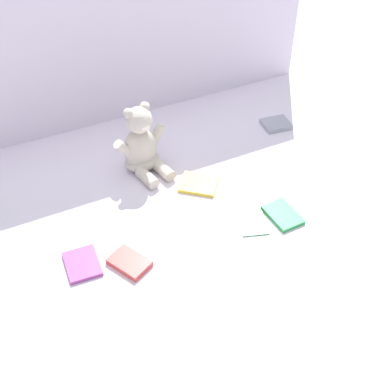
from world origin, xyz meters
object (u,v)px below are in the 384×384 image
object	(u,v)px
teddy_bear	(142,146)
book_case_0	(252,222)
book_case_1	(276,124)
book_case_5	(283,215)
book_case_2	(129,262)
book_case_6	(199,184)
book_case_3	(82,264)

from	to	relation	value
teddy_bear	book_case_0	distance (m)	0.42
book_case_1	book_case_5	xyz separation A→B (m)	(-0.23, -0.39, -0.00)
teddy_bear	book_case_2	xyz separation A→B (m)	(-0.19, -0.36, -0.08)
book_case_0	book_case_2	world-z (taller)	book_case_2
teddy_bear	book_case_6	size ratio (longest dim) A/B	2.03
book_case_0	book_case_5	world-z (taller)	book_case_5
book_case_3	book_case_5	xyz separation A→B (m)	(0.57, -0.08, 0.00)
book_case_2	book_case_5	distance (m)	0.46
book_case_3	book_case_5	world-z (taller)	same
book_case_2	book_case_6	distance (m)	0.37
teddy_bear	book_case_3	xyz separation A→B (m)	(-0.30, -0.31, -0.08)
teddy_bear	book_case_5	bearing A→B (deg)	-65.49
teddy_bear	book_case_3	world-z (taller)	teddy_bear
teddy_bear	book_case_2	size ratio (longest dim) A/B	2.16
book_case_5	book_case_6	world-z (taller)	same
book_case_0	book_case_5	size ratio (longest dim) A/B	0.91
book_case_1	book_case_5	size ratio (longest dim) A/B	0.83
book_case_5	book_case_6	bearing A→B (deg)	122.43
teddy_bear	book_case_1	distance (m)	0.52
book_case_5	book_case_1	bearing A→B (deg)	57.26
teddy_bear	book_case_6	xyz separation A→B (m)	(0.12, -0.16, -0.08)
book_case_2	teddy_bear	bearing A→B (deg)	35.86
book_case_1	book_case_5	bearing A→B (deg)	156.74
book_case_3	book_case_5	distance (m)	0.58
teddy_bear	book_case_0	size ratio (longest dim) A/B	2.19
book_case_6	book_case_0	bearing A→B (deg)	-123.35
book_case_3	book_case_6	distance (m)	0.44
book_case_1	book_case_2	xyz separation A→B (m)	(-0.70, -0.37, 0.00)
book_case_3	book_case_5	size ratio (longest dim) A/B	0.96
book_case_0	book_case_3	size ratio (longest dim) A/B	0.95
teddy_bear	book_case_6	bearing A→B (deg)	-63.94
teddy_bear	book_case_5	xyz separation A→B (m)	(0.28, -0.39, -0.08)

